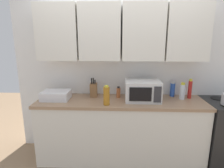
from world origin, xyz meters
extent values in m
cube|color=white|center=(0.00, 0.03, 1.30)|extent=(3.22, 0.06, 2.60)
cube|color=white|center=(-0.87, -0.15, 1.83)|extent=(0.56, 0.33, 0.75)
cube|color=white|center=(-0.29, -0.15, 1.83)|extent=(0.56, 0.33, 0.75)
cube|color=white|center=(0.29, -0.15, 1.83)|extent=(0.56, 0.33, 0.75)
cube|color=white|center=(0.87, -0.15, 1.83)|extent=(0.56, 0.33, 0.75)
cube|color=white|center=(0.00, -0.30, 0.43)|extent=(2.32, 0.60, 0.86)
cube|color=#9E7A5B|center=(0.00, -0.30, 0.88)|extent=(2.35, 0.63, 0.04)
cylinder|color=black|center=(1.39, -0.18, 0.91)|extent=(0.18, 0.18, 0.01)
cube|color=silver|center=(0.30, -0.29, 1.04)|extent=(0.48, 0.36, 0.28)
cube|color=black|center=(0.25, -0.47, 1.04)|extent=(0.29, 0.01, 0.18)
cube|color=#2D2D33|center=(0.47, -0.47, 1.04)|extent=(0.10, 0.01, 0.21)
cube|color=silver|center=(-0.92, -0.30, 0.96)|extent=(0.38, 0.30, 0.12)
cube|color=brown|center=(-0.40, -0.15, 1.00)|extent=(0.10, 0.12, 0.20)
cylinder|color=black|center=(-0.43, -0.16, 1.14)|extent=(0.02, 0.02, 0.08)
cylinder|color=black|center=(-0.40, -0.16, 1.14)|extent=(0.02, 0.02, 0.08)
cylinder|color=black|center=(-0.38, -0.16, 1.13)|extent=(0.02, 0.02, 0.06)
cylinder|color=#2D56B7|center=(0.77, -0.08, 1.00)|extent=(0.07, 0.07, 0.20)
cylinder|color=silver|center=(0.77, -0.08, 1.11)|extent=(0.05, 0.05, 0.02)
cylinder|color=red|center=(0.99, -0.17, 1.03)|extent=(0.05, 0.05, 0.26)
cylinder|color=yellow|center=(0.99, -0.17, 1.17)|extent=(0.04, 0.04, 0.03)
cylinder|color=#BC6638|center=(-0.03, -0.18, 0.97)|extent=(0.06, 0.06, 0.14)
cylinder|color=black|center=(-0.03, -0.18, 1.05)|extent=(0.03, 0.03, 0.03)
cylinder|color=#AD701E|center=(-0.19, -0.50, 1.02)|extent=(0.08, 0.08, 0.24)
cylinder|color=yellow|center=(-0.19, -0.50, 1.15)|extent=(0.05, 0.05, 0.02)
cylinder|color=silver|center=(0.87, -0.21, 1.01)|extent=(0.08, 0.08, 0.21)
cylinder|color=yellow|center=(0.87, -0.21, 1.13)|extent=(0.05, 0.05, 0.03)
camera|label=1|loc=(-0.01, -2.84, 1.75)|focal=30.37mm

